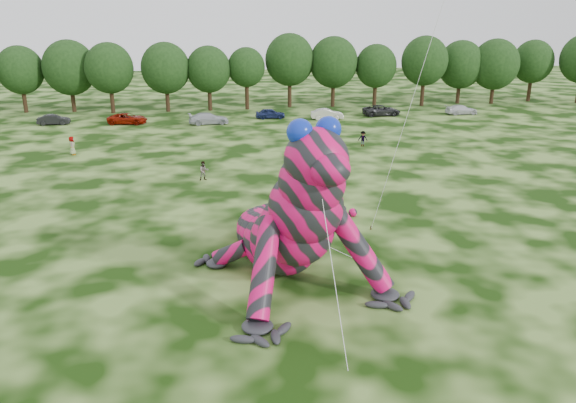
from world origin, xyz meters
The scene contains 26 objects.
ground centered at (0.00, 0.00, 0.00)m, with size 240.00×240.00×0.00m, color #16330A.
inflatable_gecko centered at (-1.05, 3.75, 4.37)m, with size 14.73×17.49×8.74m, color #D40A59, non-canonical shape.
tree_4 centered at (-29.64, 58.71, 4.53)m, with size 6.22×5.60×9.06m, color black, non-canonical shape.
tree_5 centered at (-23.12, 58.44, 4.90)m, with size 7.16×6.44×9.80m, color black, non-canonical shape.
tree_6 centered at (-17.56, 56.68, 4.75)m, with size 6.52×5.86×9.49m, color black, non-canonical shape.
tree_7 centered at (-10.08, 56.80, 4.74)m, with size 6.68×6.01×9.48m, color black, non-canonical shape.
tree_8 centered at (-4.22, 56.99, 4.47)m, with size 6.14×5.53×8.94m, color black, non-canonical shape.
tree_9 centered at (1.06, 57.35, 4.34)m, with size 5.27×4.74×8.68m, color black, non-canonical shape.
tree_10 centered at (7.40, 58.58, 5.25)m, with size 7.09×6.38×10.50m, color black, non-canonical shape.
tree_11 centered at (13.79, 58.20, 5.03)m, with size 7.01×6.31×10.07m, color black, non-canonical shape.
tree_12 centered at (20.01, 57.74, 4.49)m, with size 5.99×5.39×8.97m, color black, non-canonical shape.
tree_13 centered at (27.13, 57.13, 5.06)m, with size 6.83×6.15×10.13m, color black, non-canonical shape.
tree_14 centered at (33.46, 58.72, 4.70)m, with size 6.82×6.14×9.40m, color black, non-canonical shape.
tree_15 centered at (38.47, 57.77, 4.82)m, with size 7.17×6.45×9.63m, color black, non-canonical shape.
tree_16 centered at (45.45, 59.37, 4.69)m, with size 6.26×5.63×9.37m, color black, non-canonical shape.
car_1 centered at (-23.39, 48.44, 0.63)m, with size 1.33×3.81×1.26m, color black.
car_2 centered at (-14.44, 47.76, 0.67)m, with size 2.21×4.80×1.33m, color maroon.
car_3 centered at (-4.46, 46.20, 0.71)m, with size 1.99×4.89×1.42m, color #B0B3BA.
car_4 centered at (3.55, 49.28, 0.66)m, with size 1.55×3.85×1.31m, color #16214B.
car_5 centered at (10.77, 47.59, 0.69)m, with size 1.46×4.18×1.38m, color beige.
car_6 centered at (18.62, 49.44, 0.70)m, with size 2.33×5.06×1.41m, color #262628.
car_7 centered at (29.69, 48.90, 0.63)m, with size 1.77×4.36×1.26m, color silver.
spectator_4 centered at (-17.54, 31.78, 0.90)m, with size 0.88×0.57×1.79m, color gray.
spectator_1 centered at (-4.89, 21.14, 0.79)m, with size 0.77×0.60×1.59m, color gray.
spectator_5 centered at (1.01, 15.40, 0.79)m, with size 1.46×0.46×1.57m, color gray.
spectator_2 centered at (11.25, 31.63, 0.79)m, with size 1.02×0.59×1.58m, color gray.
Camera 1 is at (-4.06, -23.54, 12.81)m, focal length 35.00 mm.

